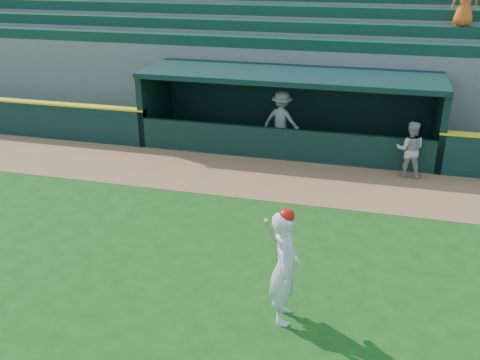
% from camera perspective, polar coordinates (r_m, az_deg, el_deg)
% --- Properties ---
extents(ground, '(120.00, 120.00, 0.00)m').
position_cam_1_polar(ground, '(10.94, -2.19, -9.47)').
color(ground, '#154711').
rests_on(ground, ground).
extents(warning_track, '(40.00, 3.00, 0.01)m').
position_cam_1_polar(warning_track, '(15.17, 3.21, 0.18)').
color(warning_track, '#93603B').
rests_on(warning_track, ground).
extents(dugout_player_front, '(0.81, 0.64, 1.62)m').
position_cam_1_polar(dugout_player_front, '(15.76, 17.67, 3.13)').
color(dugout_player_front, '#A2A29D').
rests_on(dugout_player_front, ground).
extents(dugout_player_inside, '(1.36, 0.97, 1.91)m').
position_cam_1_polar(dugout_player_inside, '(17.30, 4.47, 6.37)').
color(dugout_player_inside, '#AAAAA5').
rests_on(dugout_player_inside, ground).
extents(dugout, '(9.40, 2.80, 2.46)m').
position_cam_1_polar(dugout, '(17.63, 5.42, 8.03)').
color(dugout, slate).
rests_on(dugout, ground).
extents(stands, '(34.50, 6.25, 7.56)m').
position_cam_1_polar(stands, '(21.84, 7.70, 13.59)').
color(stands, slate).
rests_on(stands, ground).
extents(batter_at_plate, '(0.58, 0.88, 2.12)m').
position_cam_1_polar(batter_at_plate, '(9.08, 4.78, -9.13)').
color(batter_at_plate, silver).
rests_on(batter_at_plate, ground).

